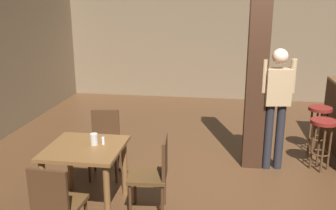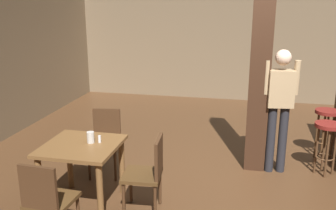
# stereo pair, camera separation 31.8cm
# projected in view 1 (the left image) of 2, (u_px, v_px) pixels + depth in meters

# --- Properties ---
(ground_plane) EXTENTS (10.80, 10.80, 0.00)m
(ground_plane) POSITION_uv_depth(u_px,v_px,m) (233.00, 184.00, 4.93)
(ground_plane) COLOR #4C301C
(wall_back) EXTENTS (8.00, 0.10, 2.80)m
(wall_back) POSITION_uv_depth(u_px,v_px,m) (233.00, 41.00, 8.83)
(wall_back) COLOR #756047
(wall_back) RESTS_ON ground_plane
(pillar) EXTENTS (0.28, 0.28, 2.80)m
(pillar) POSITION_uv_depth(u_px,v_px,m) (257.00, 71.00, 5.15)
(pillar) COLOR #382114
(pillar) RESTS_ON ground_plane
(dining_table) EXTENTS (0.84, 0.84, 0.76)m
(dining_table) POSITION_uv_depth(u_px,v_px,m) (86.00, 158.00, 4.23)
(dining_table) COLOR brown
(dining_table) RESTS_ON ground_plane
(chair_north) EXTENTS (0.48, 0.48, 0.89)m
(chair_north) POSITION_uv_depth(u_px,v_px,m) (105.00, 140.00, 5.06)
(chair_north) COLOR #4C3319
(chair_north) RESTS_ON ground_plane
(chair_east) EXTENTS (0.45, 0.45, 0.89)m
(chair_east) POSITION_uv_depth(u_px,v_px,m) (154.00, 171.00, 4.15)
(chair_east) COLOR #4C3319
(chair_east) RESTS_ON ground_plane
(chair_south) EXTENTS (0.44, 0.44, 0.89)m
(chair_south) POSITION_uv_depth(u_px,v_px,m) (56.00, 203.00, 3.50)
(chair_south) COLOR #4C3319
(chair_south) RESTS_ON ground_plane
(napkin_cup) EXTENTS (0.08, 0.08, 0.13)m
(napkin_cup) POSITION_uv_depth(u_px,v_px,m) (94.00, 139.00, 4.23)
(napkin_cup) COLOR beige
(napkin_cup) RESTS_ON dining_table
(salt_shaker) EXTENTS (0.03, 0.03, 0.08)m
(salt_shaker) POSITION_uv_depth(u_px,v_px,m) (103.00, 141.00, 4.25)
(salt_shaker) COLOR silver
(salt_shaker) RESTS_ON dining_table
(standing_person) EXTENTS (0.47, 0.25, 1.72)m
(standing_person) POSITION_uv_depth(u_px,v_px,m) (277.00, 101.00, 5.14)
(standing_person) COLOR tan
(standing_person) RESTS_ON ground_plane
(bar_stool_near) EXTENTS (0.36, 0.36, 0.74)m
(bar_stool_near) POSITION_uv_depth(u_px,v_px,m) (323.00, 132.00, 5.21)
(bar_stool_near) COLOR maroon
(bar_stool_near) RESTS_ON ground_plane
(bar_stool_mid) EXTENTS (0.35, 0.35, 0.76)m
(bar_stool_mid) POSITION_uv_depth(u_px,v_px,m) (319.00, 119.00, 5.76)
(bar_stool_mid) COLOR maroon
(bar_stool_mid) RESTS_ON ground_plane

